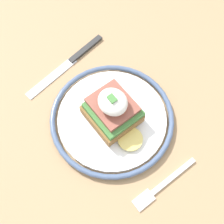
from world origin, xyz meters
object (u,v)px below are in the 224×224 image
Objects in this scene: plate at (112,118)px; sandwich at (113,110)px; fork at (162,185)px; knife at (72,61)px.

sandwich is at bearing -104.10° from plate.
plate reaches higher than fork.
sandwich is 0.60× the size of knife.
sandwich is (-0.00, -0.00, 0.03)m from plate.
knife is at bearing -5.72° from plate.
fork is (-0.15, 0.01, -0.01)m from plate.
sandwich reaches higher than knife.
fork is at bearing 176.88° from plate.
fork is at bearing 176.33° from sandwich.
plate is 0.16m from knife.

